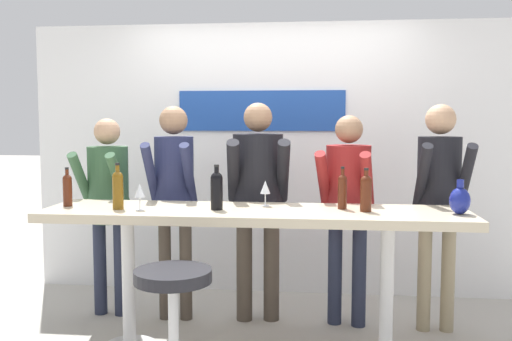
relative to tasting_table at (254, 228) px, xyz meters
name	(u,v)px	position (x,y,z in m)	size (l,w,h in m)	color
back_wall	(272,159)	(0.00, 1.46, 0.36)	(4.41, 0.12, 2.44)	white
tasting_table	(254,228)	(0.00, 0.00, 0.00)	(2.81, 0.67, 0.99)	beige
bar_stool	(173,312)	(-0.38, -0.66, -0.36)	(0.46, 0.46, 0.75)	silver
person_far_left	(108,194)	(-1.25, 0.64, 0.13)	(0.40, 0.51, 1.59)	#23283D
person_left	(174,186)	(-0.70, 0.60, 0.20)	(0.37, 0.51, 1.69)	#473D33
person_center_left	(258,188)	(-0.05, 0.64, 0.19)	(0.51, 0.60, 1.71)	#473D33
person_center	(348,196)	(0.64, 0.61, 0.14)	(0.47, 0.56, 1.61)	#23283D
person_center_right	(439,190)	(1.30, 0.56, 0.20)	(0.38, 0.51, 1.69)	gray
wine_bottle_0	(217,189)	(-0.25, -0.04, 0.27)	(0.08, 0.08, 0.30)	black
wine_bottle_1	(342,190)	(0.58, 0.08, 0.25)	(0.06, 0.06, 0.28)	#4C1E0F
wine_bottle_2	(366,191)	(0.73, -0.01, 0.26)	(0.07, 0.07, 0.28)	#4C1E0F
wine_bottle_3	(118,188)	(-0.90, -0.10, 0.27)	(0.07, 0.07, 0.31)	brown
wine_bottle_4	(68,188)	(-1.29, 0.00, 0.25)	(0.06, 0.06, 0.27)	#4C1E0F
wine_glass_0	(265,188)	(0.06, 0.15, 0.25)	(0.07, 0.07, 0.18)	silver
wine_glass_1	(140,191)	(-0.74, -0.12, 0.25)	(0.07, 0.07, 0.18)	silver
decorative_vase	(460,200)	(1.31, -0.05, 0.22)	(0.13, 0.13, 0.22)	navy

